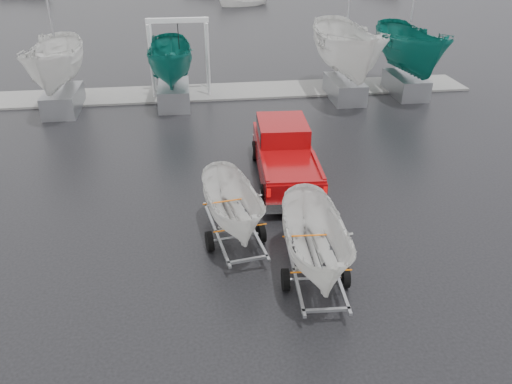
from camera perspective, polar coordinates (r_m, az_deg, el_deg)
The scene contains 11 objects.
ground_plane at distance 17.01m, azimuth -3.63°, elevation -2.01°, with size 120.00×120.00×0.00m, color black.
dock at distance 28.93m, azimuth -5.65°, elevation 11.27°, with size 30.00×3.00×0.12m, color gray.
pickup_truck at distance 18.79m, azimuth 3.26°, elevation 4.64°, with size 2.42×5.98×1.95m.
trailer_hitched at distance 12.41m, azimuth 7.24°, elevation -0.82°, with size 1.81×3.66×4.80m.
trailer_parked at distance 14.12m, azimuth -2.72°, elevation 2.51°, with size 1.85×3.74×4.49m.
boat_hoist at distance 28.25m, azimuth -8.79°, elevation 16.16°, with size 3.30×2.18×4.12m.
keelboat_0 at distance 26.83m, azimuth -22.45°, elevation 16.53°, with size 2.47×3.20×10.65m.
keelboat_1 at distance 26.32m, azimuth -9.88°, elevation 17.15°, with size 2.26×3.20×7.11m.
keelboat_2 at distance 27.19m, azimuth 10.84°, elevation 19.83°, with size 2.94×3.20×11.12m.
keelboat_3 at distance 28.83m, azimuth 17.77°, elevation 18.64°, with size 2.66×3.20×10.84m.
moored_boat_2 at distance 60.42m, azimuth -1.44°, elevation 20.52°, with size 3.09×3.05×11.19m.
Camera 1 is at (-0.86, -14.59, 8.69)m, focal length 35.00 mm.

